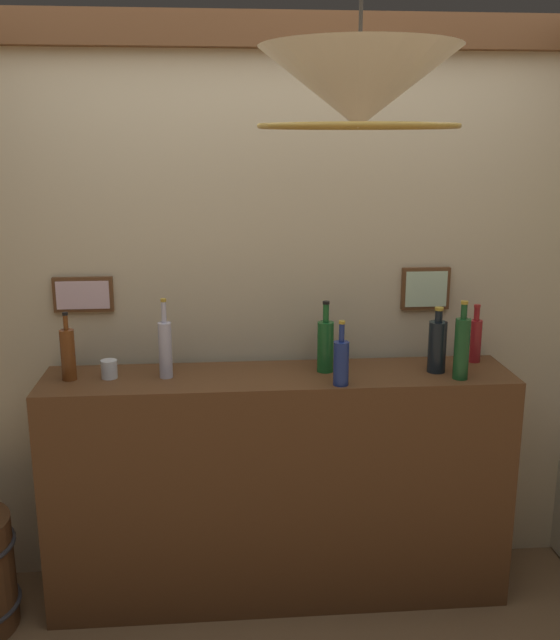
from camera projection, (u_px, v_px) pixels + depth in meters
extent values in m
cube|color=beige|center=(274.00, 309.00, 3.26)|extent=(3.77, 0.08, 2.51)
cube|color=brown|center=(274.00, 30.00, 2.92)|extent=(3.77, 0.10, 0.14)
cube|color=brown|center=(83.00, 294.00, 3.12)|extent=(0.26, 0.03, 0.15)
cube|color=beige|center=(83.00, 295.00, 3.11)|extent=(0.23, 0.01, 0.12)
cube|color=brown|center=(425.00, 288.00, 3.25)|extent=(0.22, 0.03, 0.19)
cube|color=beige|center=(426.00, 289.00, 3.23)|extent=(0.19, 0.01, 0.16)
cube|color=brown|center=(279.00, 487.00, 3.17)|extent=(1.98, 0.40, 1.03)
cylinder|color=#185824|center=(325.00, 347.00, 3.06)|extent=(0.07, 0.07, 0.22)
cylinder|color=#185824|center=(326.00, 313.00, 3.03)|extent=(0.03, 0.03, 0.08)
cylinder|color=black|center=(326.00, 303.00, 3.02)|extent=(0.03, 0.03, 0.01)
cylinder|color=maroon|center=(475.00, 341.00, 3.20)|extent=(0.06, 0.06, 0.19)
cylinder|color=maroon|center=(477.00, 314.00, 3.17)|extent=(0.02, 0.02, 0.06)
cylinder|color=maroon|center=(477.00, 306.00, 3.16)|extent=(0.03, 0.03, 0.01)
cylinder|color=#573313|center=(325.00, 345.00, 3.18)|extent=(0.05, 0.05, 0.17)
cylinder|color=#573313|center=(326.00, 321.00, 3.15)|extent=(0.02, 0.02, 0.06)
cylinder|color=maroon|center=(326.00, 313.00, 3.14)|extent=(0.02, 0.02, 0.01)
cylinder|color=silver|center=(165.00, 350.00, 2.98)|extent=(0.06, 0.06, 0.23)
cylinder|color=silver|center=(164.00, 312.00, 2.94)|extent=(0.02, 0.02, 0.09)
cylinder|color=#B7932D|center=(163.00, 300.00, 2.93)|extent=(0.02, 0.02, 0.01)
cylinder|color=#184922|center=(462.00, 349.00, 2.96)|extent=(0.06, 0.06, 0.25)
cylinder|color=#184922|center=(464.00, 311.00, 2.93)|extent=(0.03, 0.03, 0.06)
cylinder|color=#B7932D|center=(465.00, 303.00, 2.92)|extent=(0.03, 0.03, 0.01)
cylinder|color=brown|center=(68.00, 355.00, 2.96)|extent=(0.06, 0.06, 0.21)
cylinder|color=brown|center=(66.00, 323.00, 2.92)|extent=(0.02, 0.02, 0.06)
cylinder|color=black|center=(65.00, 314.00, 2.91)|extent=(0.02, 0.02, 0.01)
cylinder|color=black|center=(437.00, 347.00, 3.06)|extent=(0.08, 0.08, 0.22)
cylinder|color=black|center=(439.00, 316.00, 3.02)|extent=(0.03, 0.03, 0.05)
cylinder|color=#B7932D|center=(439.00, 309.00, 3.02)|extent=(0.04, 0.04, 0.01)
cylinder|color=navy|center=(341.00, 363.00, 2.90)|extent=(0.06, 0.06, 0.18)
cylinder|color=navy|center=(342.00, 333.00, 2.87)|extent=(0.02, 0.02, 0.07)
cylinder|color=#B7932D|center=(342.00, 322.00, 2.86)|extent=(0.03, 0.03, 0.01)
cylinder|color=silver|center=(109.00, 369.00, 2.99)|extent=(0.07, 0.07, 0.08)
cone|color=#EFE5C6|center=(359.00, 88.00, 2.18)|extent=(0.61, 0.61, 0.24)
torus|color=#AD8433|center=(358.00, 126.00, 2.20)|extent=(0.62, 0.62, 0.02)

